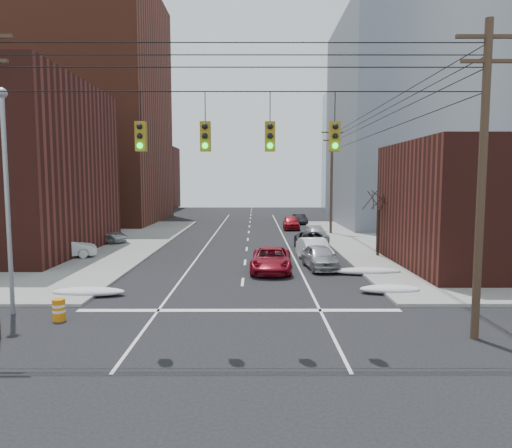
{
  "coord_description": "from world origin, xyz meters",
  "views": [
    {
      "loc": [
        0.69,
        -12.74,
        5.64
      ],
      "look_at": [
        0.74,
        14.3,
        3.0
      ],
      "focal_mm": 32.0,
      "sensor_mm": 36.0,
      "label": 1
    }
  ],
  "objects_px": {
    "lot_car_a": "(65,248)",
    "lot_car_b": "(101,236)",
    "red_pickup": "(271,260)",
    "lot_car_d": "(69,230)",
    "parked_car_b": "(314,250)",
    "parked_car_c": "(311,241)",
    "parked_car_f": "(300,219)",
    "construction_barrel": "(59,310)",
    "parked_car_a": "(320,257)",
    "parked_car_e": "(291,223)",
    "parked_car_d": "(317,234)"
  },
  "relations": [
    {
      "from": "red_pickup",
      "to": "parked_car_c",
      "type": "xyz_separation_m",
      "value": [
        3.48,
        8.39,
        -0.0
      ]
    },
    {
      "from": "parked_car_f",
      "to": "lot_car_d",
      "type": "distance_m",
      "value": 27.72
    },
    {
      "from": "parked_car_a",
      "to": "parked_car_f",
      "type": "bearing_deg",
      "value": 81.14
    },
    {
      "from": "red_pickup",
      "to": "lot_car_a",
      "type": "xyz_separation_m",
      "value": [
        -14.36,
        4.02,
        0.11
      ]
    },
    {
      "from": "parked_car_c",
      "to": "parked_car_a",
      "type": "bearing_deg",
      "value": -92.01
    },
    {
      "from": "parked_car_e",
      "to": "construction_barrel",
      "type": "height_order",
      "value": "parked_car_e"
    },
    {
      "from": "parked_car_d",
      "to": "lot_car_d",
      "type": "relative_size",
      "value": 1.0
    },
    {
      "from": "parked_car_b",
      "to": "lot_car_b",
      "type": "relative_size",
      "value": 1.04
    },
    {
      "from": "lot_car_a",
      "to": "lot_car_d",
      "type": "relative_size",
      "value": 0.96
    },
    {
      "from": "parked_car_b",
      "to": "lot_car_b",
      "type": "xyz_separation_m",
      "value": [
        -17.54,
        8.18,
        -0.0
      ]
    },
    {
      "from": "parked_car_c",
      "to": "parked_car_e",
      "type": "relative_size",
      "value": 1.16
    },
    {
      "from": "parked_car_f",
      "to": "parked_car_c",
      "type": "bearing_deg",
      "value": -100.25
    },
    {
      "from": "parked_car_a",
      "to": "lot_car_d",
      "type": "distance_m",
      "value": 26.29
    },
    {
      "from": "parked_car_c",
      "to": "parked_car_b",
      "type": "bearing_deg",
      "value": -93.53
    },
    {
      "from": "parked_car_b",
      "to": "lot_car_a",
      "type": "height_order",
      "value": "parked_car_b"
    },
    {
      "from": "red_pickup",
      "to": "lot_car_d",
      "type": "xyz_separation_m",
      "value": [
        -18.71,
        15.49,
        0.17
      ]
    },
    {
      "from": "parked_car_e",
      "to": "parked_car_f",
      "type": "xyz_separation_m",
      "value": [
        1.6,
        6.45,
        -0.14
      ]
    },
    {
      "from": "parked_car_c",
      "to": "parked_car_d",
      "type": "distance_m",
      "value": 5.87
    },
    {
      "from": "red_pickup",
      "to": "parked_car_a",
      "type": "distance_m",
      "value": 3.22
    },
    {
      "from": "lot_car_a",
      "to": "construction_barrel",
      "type": "relative_size",
      "value": 4.76
    },
    {
      "from": "red_pickup",
      "to": "parked_car_a",
      "type": "relative_size",
      "value": 1.19
    },
    {
      "from": "parked_car_b",
      "to": "parked_car_f",
      "type": "height_order",
      "value": "parked_car_b"
    },
    {
      "from": "parked_car_e",
      "to": "construction_barrel",
      "type": "bearing_deg",
      "value": -107.65
    },
    {
      "from": "parked_car_e",
      "to": "lot_car_d",
      "type": "bearing_deg",
      "value": -157.12
    },
    {
      "from": "parked_car_d",
      "to": "lot_car_b",
      "type": "distance_m",
      "value": 19.3
    },
    {
      "from": "parked_car_b",
      "to": "lot_car_a",
      "type": "relative_size",
      "value": 1.13
    },
    {
      "from": "parked_car_a",
      "to": "lot_car_d",
      "type": "relative_size",
      "value": 1.01
    },
    {
      "from": "parked_car_d",
      "to": "lot_car_d",
      "type": "xyz_separation_m",
      "value": [
        -23.43,
        1.36,
        0.26
      ]
    },
    {
      "from": "parked_car_e",
      "to": "lot_car_d",
      "type": "relative_size",
      "value": 1.04
    },
    {
      "from": "parked_car_d",
      "to": "construction_barrel",
      "type": "height_order",
      "value": "parked_car_d"
    },
    {
      "from": "red_pickup",
      "to": "parked_car_b",
      "type": "height_order",
      "value": "parked_car_b"
    },
    {
      "from": "parked_car_b",
      "to": "lot_car_d",
      "type": "height_order",
      "value": "lot_car_d"
    },
    {
      "from": "red_pickup",
      "to": "lot_car_b",
      "type": "relative_size",
      "value": 1.16
    },
    {
      "from": "construction_barrel",
      "to": "parked_car_f",
      "type": "bearing_deg",
      "value": 71.35
    },
    {
      "from": "parked_car_e",
      "to": "lot_car_d",
      "type": "height_order",
      "value": "lot_car_d"
    },
    {
      "from": "parked_car_c",
      "to": "parked_car_e",
      "type": "bearing_deg",
      "value": 92.13
    },
    {
      "from": "parked_car_b",
      "to": "parked_car_d",
      "type": "relative_size",
      "value": 1.09
    },
    {
      "from": "parked_car_a",
      "to": "parked_car_d",
      "type": "xyz_separation_m",
      "value": [
        1.6,
        13.3,
        -0.12
      ]
    },
    {
      "from": "parked_car_b",
      "to": "lot_car_b",
      "type": "bearing_deg",
      "value": 147.98
    },
    {
      "from": "parked_car_c",
      "to": "parked_car_f",
      "type": "distance_m",
      "value": 21.96
    },
    {
      "from": "lot_car_a",
      "to": "lot_car_d",
      "type": "bearing_deg",
      "value": 3.2
    },
    {
      "from": "lot_car_b",
      "to": "red_pickup",
      "type": "bearing_deg",
      "value": -123.94
    },
    {
      "from": "parked_car_e",
      "to": "construction_barrel",
      "type": "xyz_separation_m",
      "value": [
        -11.97,
        -33.75,
        -0.32
      ]
    },
    {
      "from": "parked_car_c",
      "to": "construction_barrel",
      "type": "bearing_deg",
      "value": -123.25
    },
    {
      "from": "parked_car_b",
      "to": "parked_car_e",
      "type": "bearing_deg",
      "value": 82.98
    },
    {
      "from": "lot_car_a",
      "to": "lot_car_b",
      "type": "relative_size",
      "value": 0.93
    },
    {
      "from": "parked_car_f",
      "to": "construction_barrel",
      "type": "bearing_deg",
      "value": -115.69
    },
    {
      "from": "lot_car_b",
      "to": "construction_barrel",
      "type": "bearing_deg",
      "value": -160.46
    },
    {
      "from": "parked_car_d",
      "to": "lot_car_b",
      "type": "bearing_deg",
      "value": -174.94
    },
    {
      "from": "parked_car_c",
      "to": "parked_car_f",
      "type": "relative_size",
      "value": 1.37
    }
  ]
}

